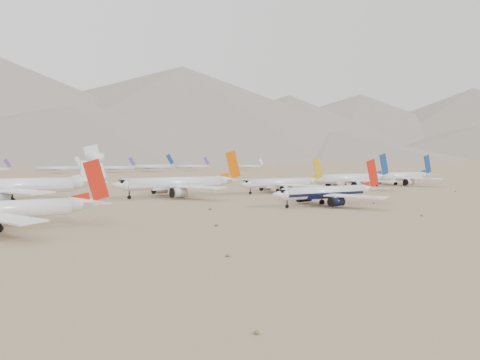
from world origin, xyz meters
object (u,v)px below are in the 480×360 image
Objects in this scene: row2_navy_widebody at (351,179)px; second_airliner at (2,210)px; main_airliner at (329,192)px; row2_white_trijet at (16,186)px.

second_airliner is at bearing -160.90° from row2_navy_widebody.
main_airliner is at bearing -139.60° from row2_navy_widebody.
row2_white_trijet reaches higher than second_airliner.
row2_navy_widebody is 0.85× the size of row2_white_trijet.
second_airliner is 61.11m from row2_white_trijet.
second_airliner is (-94.70, -2.13, 0.17)m from main_airliner.
row2_navy_widebody is (155.45, 53.83, 0.52)m from second_airliner.
main_airliner is 79.78m from row2_navy_widebody.
main_airliner is 94.72m from second_airliner.
second_airliner is at bearing -98.10° from row2_white_trijet.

